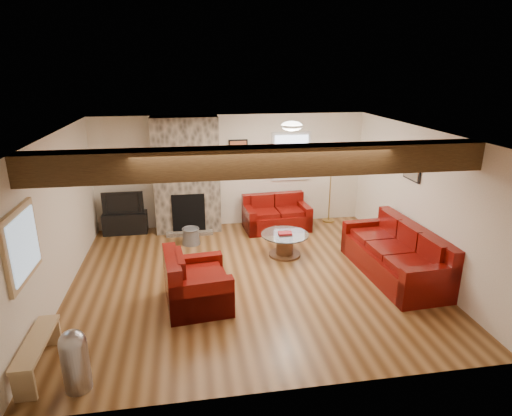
{
  "coord_description": "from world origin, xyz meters",
  "views": [
    {
      "loc": [
        -0.96,
        -6.58,
        3.46
      ],
      "look_at": [
        0.17,
        0.4,
        1.13
      ],
      "focal_mm": 30.0,
      "sensor_mm": 36.0,
      "label": 1
    }
  ],
  "objects": [
    {
      "name": "ceiling_dome",
      "position": [
        0.9,
        0.9,
        2.44
      ],
      "size": [
        0.4,
        0.4,
        0.18
      ],
      "primitive_type": null,
      "color": "white",
      "rests_on": "room"
    },
    {
      "name": "loveseat",
      "position": [
        0.93,
        2.23,
        0.38
      ],
      "size": [
        1.48,
        0.92,
        0.75
      ],
      "primitive_type": null,
      "rotation": [
        0.0,
        0.0,
        0.07
      ],
      "color": "#4B0B05",
      "rests_on": "floor"
    },
    {
      "name": "coal_bucket",
      "position": [
        -0.98,
        1.68,
        0.18
      ],
      "size": [
        0.37,
        0.37,
        0.35
      ],
      "primitive_type": null,
      "color": "slate",
      "rests_on": "floor"
    },
    {
      "name": "floor_lamp",
      "position": [
        2.26,
        2.55,
        1.36
      ],
      "size": [
        0.41,
        0.41,
        1.59
      ],
      "color": "tan",
      "rests_on": "floor"
    },
    {
      "name": "artwork_back",
      "position": [
        0.15,
        2.71,
        1.7
      ],
      "size": [
        0.42,
        0.06,
        0.52
      ],
      "primitive_type": null,
      "color": "black",
      "rests_on": "room"
    },
    {
      "name": "hatch_window",
      "position": [
        -2.96,
        -1.5,
        1.45
      ],
      "size": [
        0.08,
        1.0,
        0.9
      ],
      "primitive_type": null,
      "color": "tan",
      "rests_on": "room"
    },
    {
      "name": "armchair_red",
      "position": [
        -0.91,
        -0.73,
        0.43
      ],
      "size": [
        1.03,
        1.15,
        0.85
      ],
      "primitive_type": null,
      "rotation": [
        0.0,
        0.0,
        1.68
      ],
      "color": "#4B0B05",
      "rests_on": "floor"
    },
    {
      "name": "chimney_breast",
      "position": [
        -1.0,
        2.49,
        1.22
      ],
      "size": [
        1.4,
        0.67,
        2.5
      ],
      "color": "#3A342C",
      "rests_on": "floor"
    },
    {
      "name": "pine_bench",
      "position": [
        -2.83,
        -1.95,
        0.21
      ],
      "size": [
        0.26,
        1.1,
        0.41
      ],
      "primitive_type": null,
      "color": "tan",
      "rests_on": "floor"
    },
    {
      "name": "oak_beam",
      "position": [
        0.0,
        -1.25,
        2.31
      ],
      "size": [
        6.0,
        0.36,
        0.38
      ],
      "primitive_type": "cube",
      "color": "#311E0E",
      "rests_on": "room"
    },
    {
      "name": "room",
      "position": [
        0.0,
        0.0,
        1.25
      ],
      "size": [
        8.0,
        8.0,
        8.0
      ],
      "color": "#593617",
      "rests_on": "ground"
    },
    {
      "name": "back_window",
      "position": [
        1.35,
        2.71,
        1.55
      ],
      "size": [
        0.9,
        0.08,
        1.1
      ],
      "primitive_type": null,
      "color": "silver",
      "rests_on": "room"
    },
    {
      "name": "television",
      "position": [
        -2.38,
        2.53,
        0.71
      ],
      "size": [
        0.86,
        0.11,
        0.49
      ],
      "primitive_type": "imported",
      "color": "black",
      "rests_on": "tv_cabinet"
    },
    {
      "name": "sofa_three",
      "position": [
        2.48,
        -0.28,
        0.44
      ],
      "size": [
        1.08,
        2.33,
        0.88
      ],
      "primitive_type": null,
      "rotation": [
        0.0,
        0.0,
        -1.51
      ],
      "color": "#4B0B05",
      "rests_on": "floor"
    },
    {
      "name": "artwork_right",
      "position": [
        2.96,
        0.3,
        1.75
      ],
      "size": [
        0.06,
        0.55,
        0.42
      ],
      "primitive_type": null,
      "color": "black",
      "rests_on": "room"
    },
    {
      "name": "coffee_table",
      "position": [
        0.8,
        0.81,
        0.22
      ],
      "size": [
        0.91,
        0.91,
        0.48
      ],
      "color": "#4A2A18",
      "rests_on": "floor"
    },
    {
      "name": "tv_cabinet",
      "position": [
        -2.38,
        2.53,
        0.23
      ],
      "size": [
        0.93,
        0.37,
        0.46
      ],
      "primitive_type": "cube",
      "color": "black",
      "rests_on": "floor"
    },
    {
      "name": "pedal_bin",
      "position": [
        -2.31,
        -2.34,
        0.37
      ],
      "size": [
        0.3,
        0.3,
        0.75
      ],
      "primitive_type": null,
      "rotation": [
        0.0,
        0.0,
        -0.01
      ],
      "color": "#9D9CA1",
      "rests_on": "floor"
    }
  ]
}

